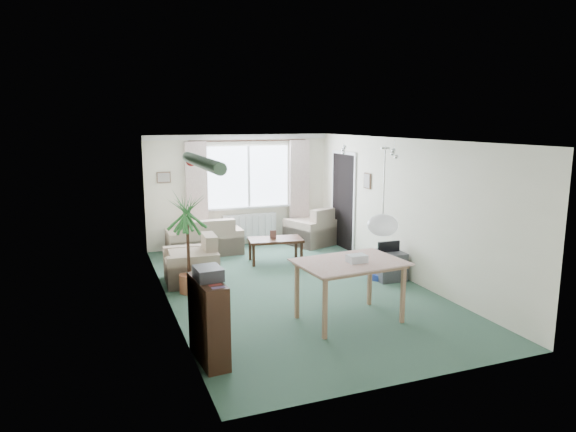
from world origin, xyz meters
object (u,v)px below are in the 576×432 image
object	(u,v)px
armchair_corner	(311,226)
coffee_table	(275,250)
sofa	(204,236)
bookshelf	(208,321)
pet_bed	(383,275)
armchair_left	(191,259)
tv_cube	(388,265)
houseplant	(188,243)
dining_table	(349,292)

from	to	relation	value
armchair_corner	coffee_table	bearing A→B (deg)	20.18
sofa	bookshelf	bearing A→B (deg)	79.30
bookshelf	pet_bed	xyz separation A→B (m)	(3.49, 2.01, -0.42)
armchair_left	bookshelf	bearing A→B (deg)	-3.51
tv_cube	pet_bed	xyz separation A→B (m)	(-0.05, 0.08, -0.19)
bookshelf	houseplant	distance (m)	2.46
coffee_table	pet_bed	bearing A→B (deg)	-49.40
sofa	bookshelf	world-z (taller)	bookshelf
pet_bed	bookshelf	bearing A→B (deg)	-150.06
bookshelf	pet_bed	bearing A→B (deg)	25.18
pet_bed	coffee_table	bearing A→B (deg)	130.60
sofa	coffee_table	xyz separation A→B (m)	(1.15, -1.12, -0.14)
armchair_left	tv_cube	xyz separation A→B (m)	(3.20, -1.05, -0.16)
armchair_left	bookshelf	xyz separation A→B (m)	(-0.34, -2.98, 0.08)
tv_cube	houseplant	bearing A→B (deg)	174.17
coffee_table	dining_table	xyz separation A→B (m)	(-0.05, -3.14, 0.18)
armchair_corner	coffee_table	xyz separation A→B (m)	(-1.23, -1.09, -0.18)
houseplant	dining_table	distance (m)	2.69
sofa	pet_bed	size ratio (longest dim) A/B	2.77
coffee_table	bookshelf	world-z (taller)	bookshelf
sofa	bookshelf	distance (m)	4.85
dining_table	pet_bed	bearing A→B (deg)	46.15
armchair_left	houseplant	bearing A→B (deg)	-10.10
armchair_corner	pet_bed	world-z (taller)	armchair_corner
bookshelf	pet_bed	distance (m)	4.05
dining_table	bookshelf	bearing A→B (deg)	-166.23
pet_bed	sofa	bearing A→B (deg)	132.82
tv_cube	dining_table	bearing A→B (deg)	-133.62
sofa	dining_table	world-z (taller)	dining_table
armchair_left	houseplant	size ratio (longest dim) A/B	0.56
armchair_left	dining_table	xyz separation A→B (m)	(1.70, -2.48, 0.01)
pet_bed	armchair_left	bearing A→B (deg)	162.87
armchair_corner	tv_cube	size ratio (longest dim) A/B	1.75
houseplant	dining_table	bearing A→B (deg)	-46.62
houseplant	tv_cube	bearing A→B (deg)	-8.58
coffee_table	dining_table	bearing A→B (deg)	-90.92
tv_cube	pet_bed	distance (m)	0.21
sofa	pet_bed	distance (m)	3.76
armchair_corner	sofa	bearing A→B (deg)	-22.11
coffee_table	bookshelf	size ratio (longest dim) A/B	1.07
sofa	houseplant	size ratio (longest dim) A/B	0.93
tv_cube	armchair_corner	bearing A→B (deg)	97.34
armchair_left	tv_cube	size ratio (longest dim) A/B	1.69
armchair_left	dining_table	world-z (taller)	dining_table
armchair_corner	tv_cube	bearing A→B (deg)	73.08
coffee_table	tv_cube	distance (m)	2.25
armchair_corner	bookshelf	xyz separation A→B (m)	(-3.32, -4.73, 0.06)
armchair_corner	armchair_left	xyz separation A→B (m)	(-2.98, -1.75, -0.01)
tv_cube	pet_bed	size ratio (longest dim) A/B	0.99
houseplant	dining_table	xyz separation A→B (m)	(1.83, -1.93, -0.39)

